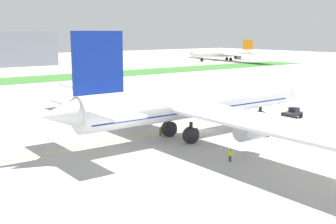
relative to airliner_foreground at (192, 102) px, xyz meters
The scene contains 10 objects.
ground_plane 7.98m from the airliner_foreground, 28.64° to the left, with size 600.00×600.00×0.00m, color #ADAAA5.
apron_taxi_line 9.39m from the airliner_foreground, 50.49° to the left, with size 280.00×0.36×0.01m, color yellow.
grass_median_strip 105.82m from the airliner_foreground, 87.51° to the left, with size 320.00×24.00×0.10m, color #38722D.
airliner_foreground is the anchor object (origin of this frame).
pushback_tug 27.69m from the airliner_foreground, ahead, with size 6.11×2.69×2.20m.
ground_crew_wingwalker_port 15.58m from the airliner_foreground, 110.17° to the right, with size 0.44×0.55×1.73m.
ground_crew_marshaller_front 5.12m from the airliner_foreground, ahead, with size 0.58×0.30×1.66m.
ground_crew_wingwalker_starboard 7.42m from the airliner_foreground, 132.86° to the left, with size 0.59×0.30×1.70m.
service_truck_baggage_loader 42.14m from the airliner_foreground, 55.93° to the left, with size 5.23×3.10×2.60m.
parked_airliner_far_right 203.07m from the airliner_foreground, 43.10° to the left, with size 50.35×83.29×12.81m.
Camera 1 is at (-51.20, -55.93, 17.54)m, focal length 45.80 mm.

